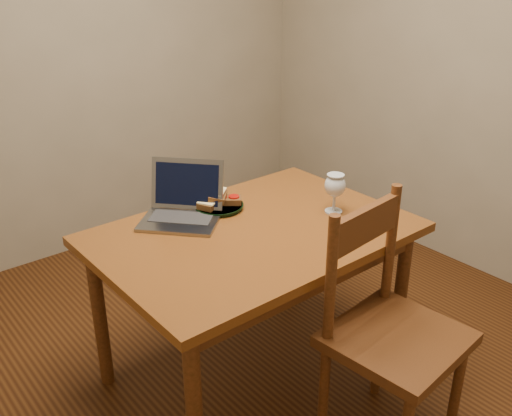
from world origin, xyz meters
TOP-DOWN VIEW (x-y plane):
  - floor at (0.00, 0.00)m, footprint 3.20×3.20m
  - back_wall at (0.00, 1.61)m, footprint 3.20×0.02m
  - right_wall at (1.61, 0.00)m, footprint 0.02×3.20m
  - table at (-0.07, -0.10)m, footprint 1.30×0.90m
  - chair at (0.08, -0.73)m, footprint 0.51×0.49m
  - plate at (-0.06, 0.17)m, footprint 0.23×0.23m
  - sandwich_cheese at (-0.09, 0.18)m, footprint 0.14×0.12m
  - sandwich_tomato at (-0.01, 0.16)m, footprint 0.14×0.13m
  - sandwich_top at (-0.06, 0.18)m, footprint 0.14×0.14m
  - milk_glass at (0.32, -0.19)m, footprint 0.09×0.09m
  - laptop at (-0.23, 0.20)m, footprint 0.44×0.44m

SIDE VIEW (x-z plane):
  - floor at x=0.00m, z-range -0.02..0.00m
  - chair at x=0.08m, z-range 0.29..0.80m
  - table at x=-0.07m, z-range 0.28..1.02m
  - plate at x=-0.06m, z-range 0.74..0.76m
  - sandwich_cheese at x=-0.09m, z-range 0.76..0.80m
  - sandwich_tomato at x=-0.01m, z-range 0.76..0.80m
  - laptop at x=-0.23m, z-range 0.68..0.92m
  - sandwich_top at x=-0.06m, z-range 0.79..0.82m
  - milk_glass at x=0.32m, z-range 0.74..0.92m
  - back_wall at x=0.00m, z-range 0.00..2.60m
  - right_wall at x=1.61m, z-range 0.00..2.60m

